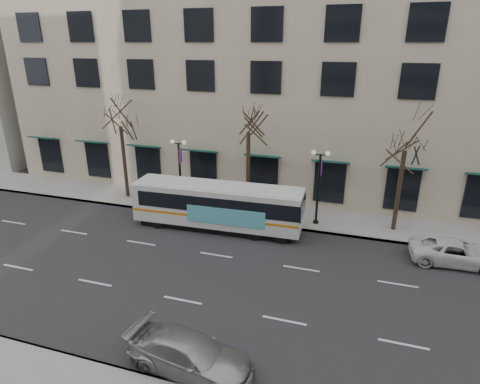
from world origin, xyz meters
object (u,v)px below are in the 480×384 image
at_px(white_pickup, 456,252).
at_px(tree_far_left, 119,114).
at_px(tree_far_mid, 248,118).
at_px(city_bus, 218,205).
at_px(tree_far_right, 407,135).
at_px(lamp_post_right, 319,184).
at_px(silver_car, 191,355).
at_px(lamp_post_left, 180,171).

bearing_deg(white_pickup, tree_far_left, 79.08).
relative_size(tree_far_mid, city_bus, 0.76).
height_order(tree_far_right, white_pickup, tree_far_right).
height_order(lamp_post_right, white_pickup, lamp_post_right).
bearing_deg(tree_far_mid, silver_car, -81.65).
bearing_deg(lamp_post_left, tree_far_right, 2.29).
xyz_separation_m(lamp_post_right, silver_car, (-2.81, -14.40, -2.22)).
distance_m(tree_far_right, white_pickup, 7.32).
height_order(tree_far_left, tree_far_mid, tree_far_mid).
distance_m(tree_far_left, lamp_post_left, 6.29).
height_order(tree_far_left, lamp_post_left, tree_far_left).
xyz_separation_m(tree_far_mid, silver_car, (2.20, -15.00, -6.19)).
bearing_deg(lamp_post_left, tree_far_mid, 6.85).
relative_size(tree_far_mid, lamp_post_left, 1.64).
distance_m(tree_far_right, city_bus, 12.48).
relative_size(tree_far_left, lamp_post_left, 1.60).
bearing_deg(tree_far_left, tree_far_mid, 0.00).
bearing_deg(tree_far_right, white_pickup, -46.40).
relative_size(silver_car, white_pickup, 1.02).
relative_size(lamp_post_left, silver_car, 1.05).
height_order(tree_far_mid, white_pickup, tree_far_mid).
bearing_deg(tree_far_right, lamp_post_right, -173.15).
height_order(lamp_post_left, lamp_post_right, same).
bearing_deg(city_bus, tree_far_mid, 67.07).
height_order(city_bus, white_pickup, city_bus).
bearing_deg(silver_car, white_pickup, -36.47).
relative_size(tree_far_left, city_bus, 0.74).
bearing_deg(lamp_post_left, silver_car, -63.46).
bearing_deg(lamp_post_right, tree_far_mid, 173.17).
bearing_deg(city_bus, silver_car, -76.68).
height_order(lamp_post_left, white_pickup, lamp_post_left).
relative_size(tree_far_left, lamp_post_right, 1.60).
bearing_deg(tree_far_left, city_bus, -18.70).
bearing_deg(white_pickup, lamp_post_right, 68.87).
bearing_deg(tree_far_left, tree_far_right, 0.00).
bearing_deg(white_pickup, silver_car, 134.17).
bearing_deg(tree_far_right, silver_car, -117.47).
height_order(lamp_post_right, silver_car, lamp_post_right).
relative_size(tree_far_mid, white_pickup, 1.75).
xyz_separation_m(tree_far_mid, lamp_post_right, (5.01, -0.60, -3.96)).
xyz_separation_m(lamp_post_left, city_bus, (3.86, -2.40, -1.28)).
xyz_separation_m(lamp_post_left, lamp_post_right, (10.00, 0.00, 0.00)).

